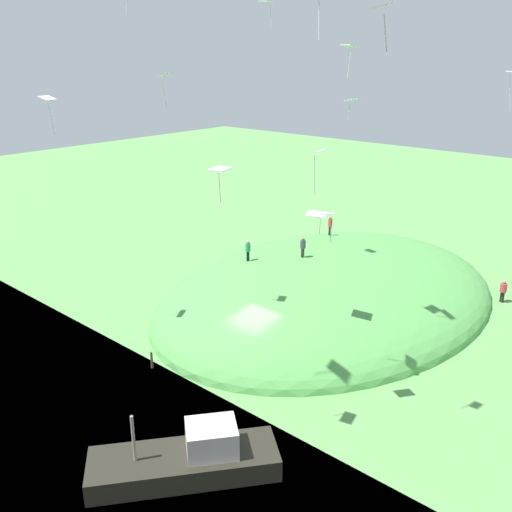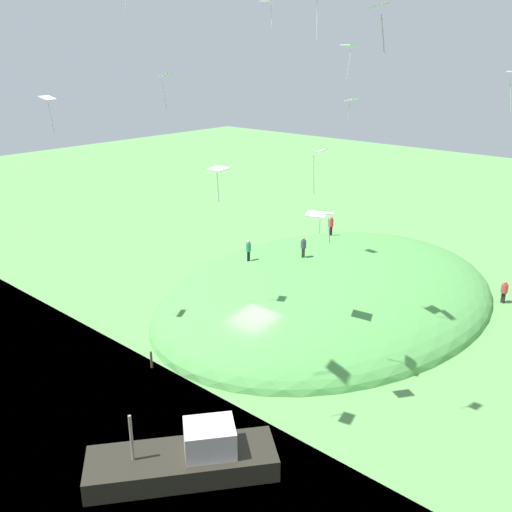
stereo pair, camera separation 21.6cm
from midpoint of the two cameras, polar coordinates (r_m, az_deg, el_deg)
name	(u,v)px [view 2 (the right image)]	position (r m, az deg, el deg)	size (l,w,h in m)	color
ground_plane	(253,351)	(35.14, -0.15, -9.52)	(160.00, 160.00, 0.00)	#5C964F
grass_hill	(330,296)	(42.84, 7.63, -4.07)	(29.64, 21.73, 5.90)	#519C4B
boat_on_lake	(187,459)	(26.01, -6.70, -19.67)	(7.94, 7.04, 3.22)	black
person_near_shore	(303,245)	(41.79, 4.96, 1.11)	(0.57, 0.57, 1.56)	#37352B
person_on_hilltop	(331,223)	(48.85, 7.73, 3.28)	(0.46, 0.46, 1.69)	black
person_watching_kites	(504,289)	(44.84, 23.92, -3.10)	(0.60, 0.60, 1.71)	black
person_with_child	(249,248)	(42.03, -0.61, 0.82)	(0.53, 0.53, 1.64)	black
kite_0	(268,3)	(39.02, 1.34, 24.20)	(0.71, 0.93, 1.62)	white
kite_1	(349,48)	(30.78, 9.56, 19.99)	(0.70, 0.88, 1.66)	white
kite_2	(48,101)	(32.99, -20.09, 14.52)	(0.98, 0.81, 2.10)	white
kite_3	(380,7)	(19.84, 12.74, 23.34)	(1.28, 1.22, 1.61)	silver
kite_5	(319,156)	(27.01, 6.63, 10.01)	(0.76, 0.61, 2.18)	white
kite_6	(353,100)	(31.52, 9.96, 15.23)	(0.96, 0.73, 1.18)	white
kite_7	(218,170)	(22.70, -3.56, 8.64)	(1.05, 0.85, 1.49)	white
kite_9	(324,215)	(25.85, 7.14, 4.14)	(1.17, 1.11, 1.45)	silver
kite_11	(316,215)	(31.48, 6.32, 4.17)	(1.15, 1.34, 1.25)	white
kite_12	(165,78)	(31.40, -8.93, 17.35)	(0.84, 0.71, 1.81)	silver
mooring_post	(151,360)	(33.69, -10.34, -10.25)	(0.14, 0.14, 1.04)	brown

